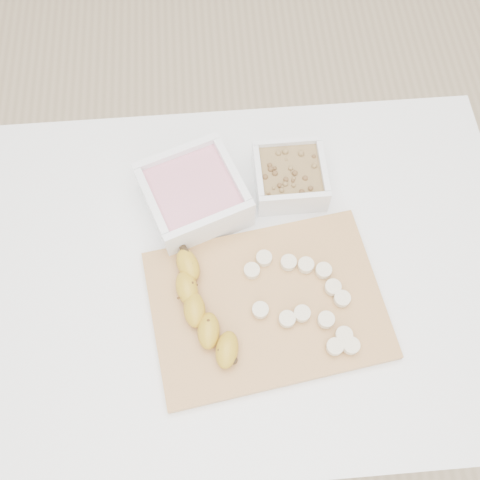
{
  "coord_description": "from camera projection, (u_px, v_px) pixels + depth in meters",
  "views": [
    {
      "loc": [
        -0.03,
        -0.35,
        1.63
      ],
      "look_at": [
        0.0,
        0.03,
        0.81
      ],
      "focal_mm": 40.0,
      "sensor_mm": 36.0,
      "label": 1
    }
  ],
  "objects": [
    {
      "name": "ground",
      "position": [
        241.0,
        360.0,
        1.63
      ],
      "size": [
        3.5,
        3.5,
        0.0
      ],
      "primitive_type": "plane",
      "color": "#C6AD89",
      "rests_on": "ground"
    },
    {
      "name": "table",
      "position": [
        241.0,
        288.0,
        1.03
      ],
      "size": [
        1.0,
        0.7,
        0.75
      ],
      "color": "white",
      "rests_on": "ground"
    },
    {
      "name": "bowl_yogurt",
      "position": [
        194.0,
        195.0,
        0.96
      ],
      "size": [
        0.21,
        0.21,
        0.08
      ],
      "color": "white",
      "rests_on": "table"
    },
    {
      "name": "bowl_granola",
      "position": [
        290.0,
        176.0,
        0.99
      ],
      "size": [
        0.13,
        0.13,
        0.06
      ],
      "color": "white",
      "rests_on": "table"
    },
    {
      "name": "cutting_board",
      "position": [
        267.0,
        304.0,
        0.91
      ],
      "size": [
        0.42,
        0.33,
        0.01
      ],
      "primitive_type": "cube",
      "rotation": [
        0.0,
        0.0,
        0.15
      ],
      "color": "#C9844C",
      "rests_on": "table"
    },
    {
      "name": "banana",
      "position": [
        204.0,
        310.0,
        0.88
      ],
      "size": [
        0.09,
        0.22,
        0.04
      ],
      "primitive_type": null,
      "rotation": [
        0.0,
        0.0,
        0.16
      ],
      "color": "#BA8F1F",
      "rests_on": "cutting_board"
    },
    {
      "name": "banana_slices",
      "position": [
        308.0,
        299.0,
        0.9
      ],
      "size": [
        0.18,
        0.19,
        0.02
      ],
      "color": "beige",
      "rests_on": "cutting_board"
    }
  ]
}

